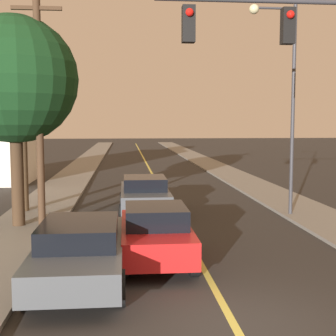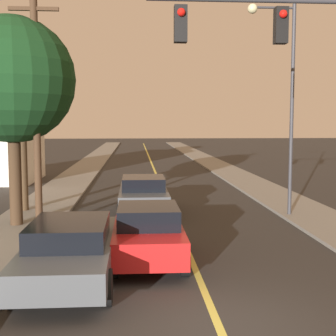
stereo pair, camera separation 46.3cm
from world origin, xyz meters
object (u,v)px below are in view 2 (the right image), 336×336
object	(u,v)px
car_outer_lane_front	(71,248)
utility_pole_left	(36,106)
tree_left_near	(12,81)
streetlamp_right	(282,83)
traffic_signal_mast	(298,68)
tree_left_far	(20,100)
car_near_lane_front	(148,232)
car_near_lane_second	(143,194)

from	to	relation	value
car_outer_lane_front	utility_pole_left	size ratio (longest dim) A/B	0.66
tree_left_near	streetlamp_right	bearing A→B (deg)	6.78
traffic_signal_mast	utility_pole_left	xyz separation A→B (m)	(-7.39, 3.86, -0.85)
utility_pole_left	tree_left_far	xyz separation A→B (m)	(-1.27, 3.21, 0.36)
car_near_lane_front	traffic_signal_mast	xyz separation A→B (m)	(3.85, -0.11, 4.23)
tree_left_far	car_near_lane_second	bearing A→B (deg)	-4.36
streetlamp_right	utility_pole_left	xyz separation A→B (m)	(-8.74, -1.65, -0.94)
tree_left_near	tree_left_far	xyz separation A→B (m)	(-0.39, 2.71, -0.52)
tree_left_near	utility_pole_left	bearing A→B (deg)	-30.13
tree_left_far	traffic_signal_mast	bearing A→B (deg)	-39.23
car_near_lane_second	tree_left_near	bearing A→B (deg)	-152.08
traffic_signal_mast	tree_left_far	size ratio (longest dim) A/B	1.19
utility_pole_left	tree_left_near	size ratio (longest dim) A/B	1.10
utility_pole_left	car_near_lane_second	bearing A→B (deg)	38.77
utility_pole_left	tree_left_near	xyz separation A→B (m)	(-0.87, 0.51, 0.87)
traffic_signal_mast	streetlamp_right	bearing A→B (deg)	76.24
traffic_signal_mast	tree_left_near	xyz separation A→B (m)	(-8.26, 4.36, 0.02)
tree_left_far	car_outer_lane_front	bearing A→B (deg)	-70.14
utility_pole_left	traffic_signal_mast	bearing A→B (deg)	-27.55
utility_pole_left	tree_left_far	world-z (taller)	utility_pole_left
streetlamp_right	tree_left_near	xyz separation A→B (m)	(-9.61, -1.14, -0.07)
car_near_lane_front	car_outer_lane_front	world-z (taller)	car_near_lane_front
streetlamp_right	utility_pole_left	bearing A→B (deg)	-169.31
traffic_signal_mast	car_near_lane_second	bearing A→B (deg)	119.85
car_outer_lane_front	tree_left_far	size ratio (longest dim) A/B	0.89
traffic_signal_mast	tree_left_far	bearing A→B (deg)	140.77
streetlamp_right	utility_pole_left	world-z (taller)	streetlamp_right
streetlamp_right	tree_left_far	xyz separation A→B (m)	(-10.00, 1.56, -0.58)
traffic_signal_mast	car_outer_lane_front	bearing A→B (deg)	-167.34
traffic_signal_mast	utility_pole_left	bearing A→B (deg)	152.45
car_near_lane_second	streetlamp_right	bearing A→B (deg)	-12.98
car_near_lane_second	traffic_signal_mast	size ratio (longest dim) A/B	0.68
car_near_lane_second	traffic_signal_mast	world-z (taller)	traffic_signal_mast
tree_left_near	tree_left_far	size ratio (longest dim) A/B	1.23
car_near_lane_second	car_outer_lane_front	size ratio (longest dim) A/B	0.91
car_near_lane_second	utility_pole_left	distance (m)	5.67
streetlamp_right	tree_left_near	bearing A→B (deg)	-173.22
car_near_lane_front	streetlamp_right	xyz separation A→B (m)	(5.19, 5.40, 4.32)
traffic_signal_mast	tree_left_near	distance (m)	9.34
tree_left_near	car_outer_lane_front	bearing A→B (deg)	-65.06
car_near_lane_front	utility_pole_left	bearing A→B (deg)	133.39
car_near_lane_front	car_near_lane_second	size ratio (longest dim) A/B	0.89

